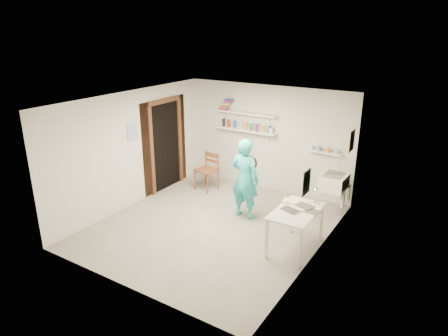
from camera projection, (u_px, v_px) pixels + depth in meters
The scene contains 27 objects.
floor at pixel (213, 226), 7.64m from camera, with size 4.00×4.50×0.02m, color slate.
ceiling at pixel (212, 100), 6.82m from camera, with size 4.00×4.50×0.02m, color silver.
wall_back at pixel (268, 138), 9.03m from camera, with size 4.00×0.02×2.40m, color silver.
wall_front at pixel (120, 213), 5.43m from camera, with size 4.00×0.02×2.40m, color silver.
wall_left at pixel (131, 149), 8.23m from camera, with size 0.02×4.50×2.40m, color silver.
wall_right at pixel (319, 189), 6.23m from camera, with size 0.02×4.50×2.40m, color silver.
doorway_recess at pixel (165, 146), 9.13m from camera, with size 0.02×0.90×2.00m, color black.
corridor_box at pixel (142, 140), 9.47m from camera, with size 1.40×1.50×2.10m, color brown.
door_lintel at pixel (164, 101), 8.76m from camera, with size 0.06×1.05×0.10m, color brown.
door_jamb_near at pixel (151, 152), 8.72m from camera, with size 0.06×0.10×2.00m, color brown.
door_jamb_far at pixel (180, 141), 9.52m from camera, with size 0.06×0.10×2.00m, color brown.
shelf_lower at pixel (246, 130), 9.13m from camera, with size 1.50×0.22×0.03m, color white.
shelf_upper at pixel (246, 113), 8.99m from camera, with size 1.50×0.22×0.03m, color white.
ledge_shelf at pixel (324, 152), 8.31m from camera, with size 0.70×0.14×0.03m, color white.
poster_left at pixel (133, 132), 8.14m from camera, with size 0.01×0.28×0.36m, color #334C7F.
poster_right_a at pixel (352, 141), 7.55m from camera, with size 0.01×0.34×0.42m, color #995933.
poster_right_b at pixel (307, 182), 5.70m from camera, with size 0.01×0.30×0.38m, color #3F724C.
belfast_sink at pixel (334, 182), 7.88m from camera, with size 0.48×0.60×0.30m, color white.
man at pixel (245, 179), 7.74m from camera, with size 0.59×0.39×1.61m, color #23AFB1.
wall_clock at pixel (250, 163), 7.82m from camera, with size 0.29×0.29×0.04m, color beige.
wooden_chair at pixel (207, 170), 9.16m from camera, with size 0.45×0.42×0.96m, color brown.
work_table at pixel (295, 230), 6.73m from camera, with size 0.65×1.09×0.72m, color silver.
desk_lamp at pixel (317, 192), 6.79m from camera, with size 0.14×0.14×0.14m, color silver.
spray_cans at pixel (246, 126), 9.09m from camera, with size 1.31×0.06×0.17m.
book_stack at pixel (226, 104), 9.21m from camera, with size 0.34×0.14×0.25m.
ledge_pots at pixel (324, 149), 8.29m from camera, with size 0.48×0.07×0.09m.
papers at pixel (297, 209), 6.60m from camera, with size 0.30×0.22×0.03m.
Camera 1 is at (3.80, -5.66, 3.61)m, focal length 32.00 mm.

